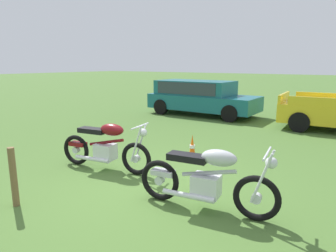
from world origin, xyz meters
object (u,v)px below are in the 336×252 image
object	(u,v)px
motorcycle_maroon	(105,146)
motorcycle_silver	(206,179)
traffic_cone	(192,149)
car_teal	(199,95)
fence_post_wooden	(14,177)

from	to	relation	value
motorcycle_maroon	motorcycle_silver	distance (m)	2.54
motorcycle_maroon	traffic_cone	xyz separation A→B (m)	(1.16, 1.51, -0.21)
motorcycle_maroon	traffic_cone	bearing A→B (deg)	42.39
car_teal	traffic_cone	size ratio (longest dim) A/B	7.63
motorcycle_silver	fence_post_wooden	size ratio (longest dim) A/B	2.32
motorcycle_maroon	car_teal	bearing A→B (deg)	93.77
motorcycle_silver	fence_post_wooden	bearing A→B (deg)	-156.69
motorcycle_maroon	traffic_cone	size ratio (longest dim) A/B	3.56
motorcycle_silver	traffic_cone	size ratio (longest dim) A/B	3.60
traffic_cone	fence_post_wooden	distance (m)	3.63
motorcycle_silver	car_teal	bearing A→B (deg)	111.00
motorcycle_maroon	motorcycle_silver	world-z (taller)	same
motorcycle_silver	traffic_cone	xyz separation A→B (m)	(-1.35, 1.92, -0.21)
car_teal	traffic_cone	distance (m)	6.32
motorcycle_maroon	car_teal	world-z (taller)	car_teal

